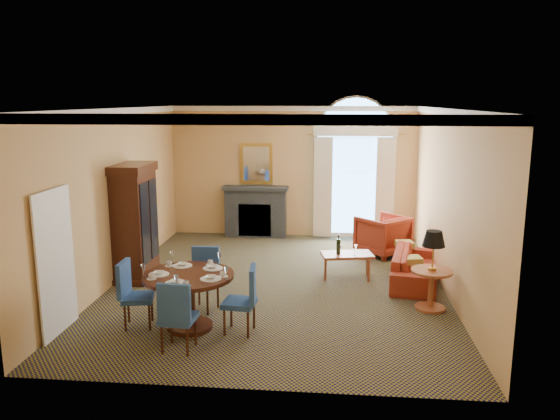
# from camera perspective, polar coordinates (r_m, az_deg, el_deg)

# --- Properties ---
(ground) EXTENTS (7.50, 7.50, 0.00)m
(ground) POSITION_cam_1_polar(r_m,az_deg,el_deg) (10.18, -0.27, -7.75)
(ground) COLOR black
(ground) RESTS_ON ground
(room_envelope) EXTENTS (6.04, 7.52, 3.45)m
(room_envelope) POSITION_cam_1_polar(r_m,az_deg,el_deg) (10.31, -0.05, 6.79)
(room_envelope) COLOR tan
(room_envelope) RESTS_ON ground
(armoire) EXTENTS (0.63, 1.11, 2.19)m
(armoire) POSITION_cam_1_polar(r_m,az_deg,el_deg) (10.65, -14.92, -1.38)
(armoire) COLOR black
(armoire) RESTS_ON ground
(dining_table) EXTENTS (1.34, 1.34, 1.05)m
(dining_table) POSITION_cam_1_polar(r_m,az_deg,el_deg) (8.21, -9.51, -8.08)
(dining_table) COLOR black
(dining_table) RESTS_ON ground
(dining_chair_north) EXTENTS (0.55, 0.55, 1.01)m
(dining_chair_north) POSITION_cam_1_polar(r_m,az_deg,el_deg) (8.99, -7.92, -6.65)
(dining_chair_north) COLOR navy
(dining_chair_north) RESTS_ON ground
(dining_chair_south) EXTENTS (0.48, 0.49, 1.01)m
(dining_chair_south) POSITION_cam_1_polar(r_m,az_deg,el_deg) (7.50, -10.78, -10.48)
(dining_chair_south) COLOR navy
(dining_chair_south) RESTS_ON ground
(dining_chair_east) EXTENTS (0.50, 0.49, 1.01)m
(dining_chair_east) POSITION_cam_1_polar(r_m,az_deg,el_deg) (7.99, -3.61, -8.89)
(dining_chair_east) COLOR navy
(dining_chair_east) RESTS_ON ground
(dining_chair_west) EXTENTS (0.54, 0.54, 1.01)m
(dining_chair_west) POSITION_cam_1_polar(r_m,az_deg,el_deg) (8.50, -15.28, -8.03)
(dining_chair_west) COLOR navy
(dining_chair_west) RESTS_ON ground
(sofa) EXTENTS (1.14, 2.12, 0.59)m
(sofa) POSITION_cam_1_polar(r_m,az_deg,el_deg) (10.53, 13.96, -5.77)
(sofa) COLOR #9F311D
(sofa) RESTS_ON ground
(armchair) EXTENTS (1.33, 1.33, 0.87)m
(armchair) POSITION_cam_1_polar(r_m,az_deg,el_deg) (12.19, 10.67, -2.58)
(armchair) COLOR #9F311D
(armchair) RESTS_ON ground
(coffee_table) EXTENTS (1.04, 0.71, 0.86)m
(coffee_table) POSITION_cam_1_polar(r_m,az_deg,el_deg) (10.46, 6.96, -4.71)
(coffee_table) COLOR #A25430
(coffee_table) RESTS_ON ground
(side_table) EXTENTS (0.67, 0.67, 1.29)m
(side_table) POSITION_cam_1_polar(r_m,az_deg,el_deg) (9.11, 15.65, -5.21)
(side_table) COLOR #A25430
(side_table) RESTS_ON ground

